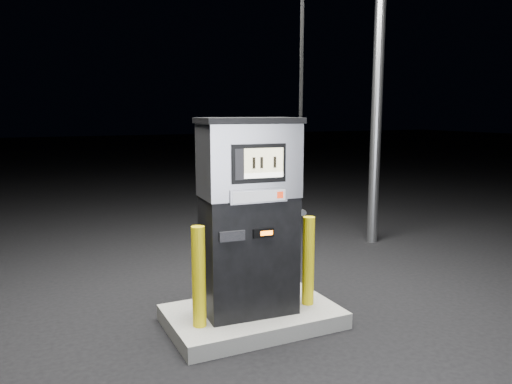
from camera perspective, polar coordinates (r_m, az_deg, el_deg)
name	(u,v)px	position (r m, az deg, el deg)	size (l,w,h in m)	color
ground	(252,324)	(4.95, -0.42, -14.84)	(80.00, 80.00, 0.00)	black
pump_island	(252,317)	(4.92, -0.42, -14.04)	(1.60, 1.00, 0.15)	slate
fuel_dispenser	(249,215)	(4.58, -0.79, -2.60)	(1.01, 0.59, 3.76)	black
bollard_left	(199,277)	(4.41, -6.56, -9.61)	(0.12, 0.12, 0.90)	yellow
bollard_right	(308,261)	(4.90, 5.99, -7.83)	(0.12, 0.12, 0.87)	yellow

